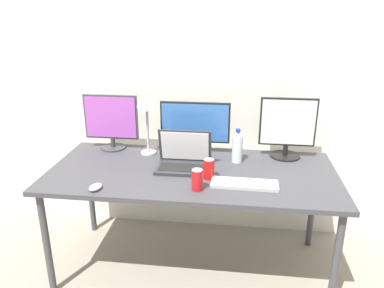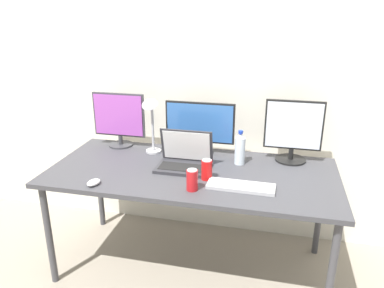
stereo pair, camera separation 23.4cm
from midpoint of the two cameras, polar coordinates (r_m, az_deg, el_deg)
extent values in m
plane|color=gray|center=(2.79, -2.52, -18.07)|extent=(16.00, 16.00, 0.00)
cube|color=silver|center=(2.81, -0.92, 11.42)|extent=(7.00, 0.08, 2.60)
cylinder|color=#424247|center=(2.58, -23.81, -13.86)|extent=(0.04, 0.04, 0.71)
cylinder|color=#424247|center=(2.31, 18.24, -17.40)|extent=(0.04, 0.04, 0.71)
cylinder|color=#424247|center=(3.13, -17.33, -6.87)|extent=(0.04, 0.04, 0.71)
cylinder|color=#424247|center=(2.91, 15.74, -8.84)|extent=(0.04, 0.04, 0.71)
cube|color=#3D3D42|center=(2.41, -2.78, -4.40)|extent=(1.84, 0.84, 0.03)
cylinder|color=#38383D|center=(2.86, -14.21, -0.55)|extent=(0.18, 0.18, 0.01)
cylinder|color=#38383D|center=(2.84, -14.27, 0.20)|extent=(0.03, 0.03, 0.07)
cube|color=#38383D|center=(2.79, -14.62, 3.97)|extent=(0.39, 0.02, 0.32)
cube|color=#A54CB2|center=(2.77, -14.71, 3.90)|extent=(0.37, 0.01, 0.30)
cylinder|color=black|center=(2.69, -2.03, -1.20)|extent=(0.20, 0.20, 0.01)
cylinder|color=black|center=(2.68, -2.04, -0.38)|extent=(0.03, 0.03, 0.07)
cube|color=black|center=(2.62, -2.09, 3.30)|extent=(0.49, 0.02, 0.29)
cube|color=#3366B2|center=(2.61, -2.13, 3.21)|extent=(0.47, 0.01, 0.26)
cylinder|color=black|center=(2.67, 11.56, -1.81)|extent=(0.21, 0.21, 0.01)
cylinder|color=black|center=(2.66, 11.62, -0.94)|extent=(0.03, 0.03, 0.07)
cube|color=black|center=(2.59, 11.94, 3.26)|extent=(0.38, 0.02, 0.33)
cube|color=silver|center=(2.58, 11.96, 3.18)|extent=(0.36, 0.01, 0.31)
cube|color=#2D2D33|center=(2.42, -4.12, -3.73)|extent=(0.35, 0.23, 0.02)
cube|color=black|center=(2.40, -4.21, -3.65)|extent=(0.30, 0.13, 0.00)
cube|color=#2D2D33|center=(2.45, -3.80, -0.29)|extent=(0.35, 0.06, 0.23)
cube|color=white|center=(2.45, -3.83, -0.38)|extent=(0.31, 0.05, 0.20)
cube|color=#B2B2B7|center=(2.21, 5.00, -6.16)|extent=(0.39, 0.14, 0.02)
ellipsoid|color=silver|center=(2.25, -17.42, -6.36)|extent=(0.08, 0.11, 0.03)
cylinder|color=silver|center=(2.51, 4.28, -0.83)|extent=(0.07, 0.07, 0.18)
cone|color=silver|center=(2.47, 4.34, 1.47)|extent=(0.06, 0.06, 0.03)
cylinder|color=#1938B2|center=(2.46, 4.36, 2.03)|extent=(0.03, 0.03, 0.02)
cylinder|color=red|center=(2.27, -0.37, -3.92)|extent=(0.07, 0.07, 0.12)
cylinder|color=silver|center=(2.24, -0.37, -2.45)|extent=(0.06, 0.06, 0.00)
cylinder|color=red|center=(2.13, -2.35, -5.59)|extent=(0.07, 0.07, 0.12)
cylinder|color=silver|center=(2.11, -2.38, -4.04)|extent=(0.06, 0.06, 0.00)
cylinder|color=#B7B7BC|center=(2.70, -9.10, -1.34)|extent=(0.11, 0.11, 0.01)
cylinder|color=#B7B7BC|center=(2.64, -9.31, 2.26)|extent=(0.02, 0.02, 0.34)
cone|color=#B7B7BC|center=(2.54, -9.94, 6.18)|extent=(0.11, 0.12, 0.11)
camera|label=1|loc=(0.12, -92.86, -1.05)|focal=35.00mm
camera|label=2|loc=(0.12, 87.14, 1.05)|focal=35.00mm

